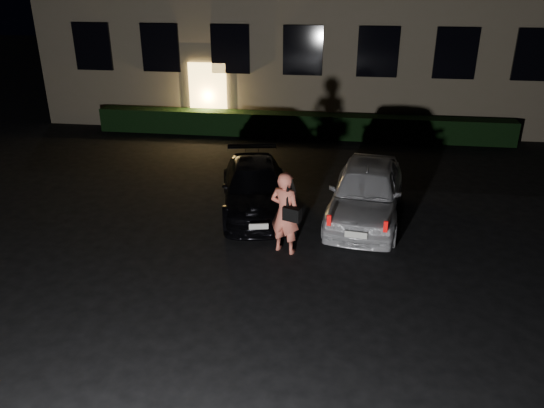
# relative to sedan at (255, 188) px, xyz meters

# --- Properties ---
(ground) EXTENTS (80.00, 80.00, 0.00)m
(ground) POSITION_rel_sedan_xyz_m (0.56, -3.93, -0.58)
(ground) COLOR black
(ground) RESTS_ON ground
(hedge) EXTENTS (15.00, 0.70, 0.85)m
(hedge) POSITION_rel_sedan_xyz_m (0.56, 6.57, -0.15)
(hedge) COLOR black
(hedge) RESTS_ON ground
(sedan) EXTENTS (2.40, 4.23, 1.16)m
(sedan) POSITION_rel_sedan_xyz_m (0.00, 0.00, 0.00)
(sedan) COLOR black
(sedan) RESTS_ON ground
(hatch) EXTENTS (2.15, 4.29, 1.40)m
(hatch) POSITION_rel_sedan_xyz_m (2.75, -0.18, 0.12)
(hatch) COLOR silver
(hatch) RESTS_ON ground
(man) EXTENTS (0.78, 0.66, 1.82)m
(man) POSITION_rel_sedan_xyz_m (1.01, -2.12, 0.34)
(man) COLOR #FB7B62
(man) RESTS_ON ground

